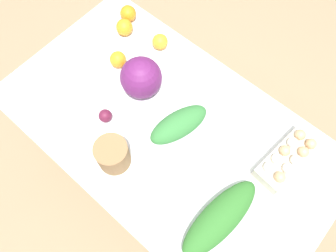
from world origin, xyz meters
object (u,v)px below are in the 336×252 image
(cabbage_purple, at_px, (141,78))
(orange_0, at_px, (124,27))
(beet_root, at_px, (105,116))
(orange_3, at_px, (118,59))
(orange_1, at_px, (160,42))
(paper_bag, at_px, (113,155))
(egg_carton, at_px, (288,158))
(greens_bunch_dandelion, at_px, (179,124))
(greens_bunch_kale, at_px, (220,218))
(orange_2, at_px, (128,13))

(cabbage_purple, height_order, orange_0, cabbage_purple)
(beet_root, xyz_separation_m, orange_3, (-0.16, 0.24, 0.01))
(beet_root, bearing_deg, orange_3, 123.65)
(orange_0, distance_m, orange_1, 0.19)
(paper_bag, height_order, orange_1, paper_bag)
(egg_carton, xyz_separation_m, orange_3, (-0.85, -0.11, -0.00))
(orange_3, bearing_deg, egg_carton, 7.14)
(greens_bunch_dandelion, height_order, greens_bunch_kale, greens_bunch_dandelion)
(greens_bunch_kale, distance_m, orange_0, 0.99)
(beet_root, bearing_deg, egg_carton, 26.63)
(beet_root, bearing_deg, cabbage_purple, 86.01)
(orange_1, bearing_deg, orange_0, -164.87)
(orange_1, relative_size, orange_2, 0.94)
(egg_carton, relative_size, greens_bunch_kale, 0.79)
(orange_0, bearing_deg, greens_bunch_dandelion, -22.67)
(egg_carton, height_order, orange_2, egg_carton)
(greens_bunch_dandelion, bearing_deg, orange_2, 152.88)
(greens_bunch_dandelion, height_order, orange_1, greens_bunch_dandelion)
(cabbage_purple, xyz_separation_m, orange_2, (-0.33, 0.25, -0.05))
(paper_bag, xyz_separation_m, beet_root, (-0.16, 0.11, -0.04))
(orange_0, bearing_deg, orange_2, 122.25)
(egg_carton, distance_m, beet_root, 0.78)
(greens_bunch_dandelion, distance_m, greens_bunch_kale, 0.41)
(greens_bunch_kale, height_order, beet_root, greens_bunch_kale)
(egg_carton, relative_size, orange_2, 3.75)
(greens_bunch_kale, bearing_deg, orange_0, 155.27)
(cabbage_purple, distance_m, greens_bunch_dandelion, 0.26)
(greens_bunch_dandelion, bearing_deg, orange_1, 141.88)
(beet_root, height_order, orange_2, orange_2)
(greens_bunch_dandelion, distance_m, orange_0, 0.58)
(cabbage_purple, relative_size, orange_2, 2.29)
(greens_bunch_dandelion, bearing_deg, cabbage_purple, 169.76)
(greens_bunch_kale, xyz_separation_m, beet_root, (-0.63, 0.02, -0.02))
(cabbage_purple, height_order, orange_1, cabbage_purple)
(egg_carton, height_order, greens_bunch_kale, egg_carton)
(greens_bunch_kale, distance_m, beet_root, 0.63)
(orange_2, distance_m, orange_3, 0.28)
(egg_carton, height_order, paper_bag, paper_bag)
(orange_2, bearing_deg, orange_3, -55.77)
(orange_0, bearing_deg, egg_carton, -2.82)
(cabbage_purple, height_order, paper_bag, cabbage_purple)
(paper_bag, bearing_deg, orange_1, 113.88)
(egg_carton, distance_m, orange_0, 0.96)
(cabbage_purple, height_order, egg_carton, cabbage_purple)
(egg_carton, distance_m, greens_bunch_dandelion, 0.46)
(paper_bag, xyz_separation_m, greens_bunch_dandelion, (0.11, 0.28, -0.02))
(paper_bag, relative_size, greens_bunch_kale, 0.36)
(cabbage_purple, height_order, greens_bunch_kale, cabbage_purple)
(cabbage_purple, xyz_separation_m, greens_bunch_dandelion, (0.25, -0.05, -0.04))
(paper_bag, distance_m, orange_1, 0.61)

